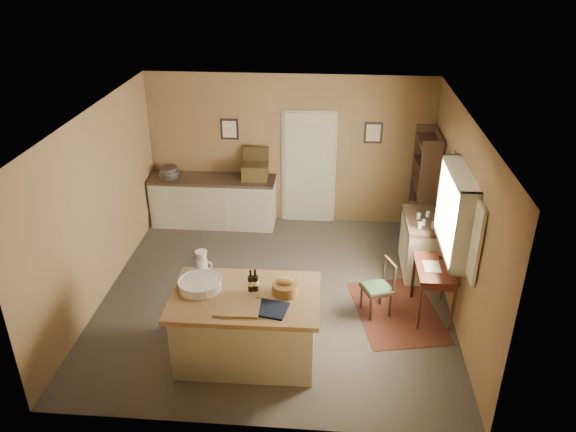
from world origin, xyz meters
name	(u,v)px	position (x,y,z in m)	size (l,w,h in m)	color
ground	(276,294)	(0.00, 0.00, 0.00)	(5.00, 5.00, 0.00)	brown
wall_back	(289,150)	(0.00, 2.50, 1.35)	(5.00, 0.10, 2.70)	brown
wall_front	(248,326)	(0.00, -2.50, 1.35)	(5.00, 0.10, 2.70)	brown
wall_left	(98,206)	(-2.50, 0.00, 1.35)	(0.10, 5.00, 2.70)	brown
wall_right	(460,219)	(2.50, 0.00, 1.35)	(0.10, 5.00, 2.70)	brown
ceiling	(274,117)	(0.00, 0.00, 2.70)	(5.00, 5.00, 0.00)	silver
door	(309,167)	(0.35, 2.47, 1.05)	(0.97, 0.06, 2.11)	beige
framed_prints	(301,131)	(0.20, 2.48, 1.72)	(2.82, 0.02, 0.38)	black
window	(459,212)	(2.42, -0.20, 1.55)	(0.25, 1.99, 1.12)	#C2B79A
work_island	(246,324)	(-0.23, -1.35, 0.48)	(1.80, 1.19, 1.20)	#C2B79A
sideboard	(214,199)	(-1.34, 2.20, 0.48)	(2.24, 0.64, 1.18)	#C2B79A
rug	(397,311)	(1.75, -0.28, 0.00)	(1.10, 1.60, 0.01)	#572A1A
writing_desk	(435,273)	(2.20, -0.28, 0.66)	(0.51, 0.83, 0.82)	#38160D
desk_chair	(377,289)	(1.44, -0.32, 0.40)	(0.37, 0.37, 0.80)	#301F15
right_cabinet	(422,244)	(2.20, 0.88, 0.46)	(0.58, 1.05, 0.99)	#C2B79A
shelving_unit	(426,188)	(2.35, 1.89, 0.97)	(0.33, 0.87, 1.94)	#301F15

